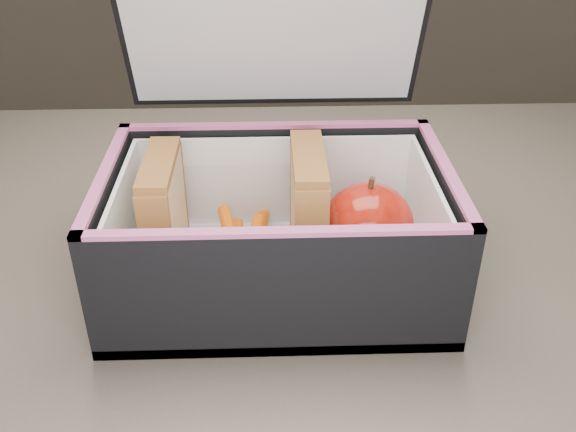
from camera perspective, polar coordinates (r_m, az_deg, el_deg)
name	(u,v)px	position (r m, az deg, el deg)	size (l,w,h in m)	color
kitchen_table	(319,333)	(0.68, 2.82, -10.31)	(1.20, 0.80, 0.75)	brown
lunch_bag	(277,219)	(0.57, -0.99, -0.29)	(0.30, 0.27, 0.29)	black
plastic_tub	(237,231)	(0.58, -4.54, -1.37)	(0.17, 0.12, 0.07)	white
sandwich_left	(164,214)	(0.58, -10.94, 0.21)	(0.03, 0.10, 0.11)	#D4B27F
sandwich_right	(308,209)	(0.57, 1.77, 0.60)	(0.03, 0.10, 0.11)	#D4B27F
carrot_sticks	(237,249)	(0.59, -4.58, -2.98)	(0.06, 0.16, 0.03)	#DA5504
paper_napkin	(360,257)	(0.61, 6.40, -3.63)	(0.07, 0.08, 0.01)	white
red_apple	(368,224)	(0.58, 7.13, -0.75)	(0.10, 0.10, 0.09)	#8B0906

